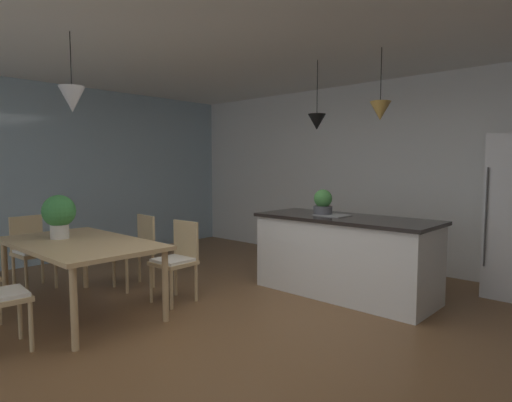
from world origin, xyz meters
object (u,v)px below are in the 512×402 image
chair_far_right (177,258)px  potted_plant_on_island (323,203)px  chair_window_end (32,249)px  potted_plant_on_table (59,213)px  chair_far_left (137,248)px  kitchen_island (344,255)px  dining_table (80,248)px

chair_far_right → potted_plant_on_island: 1.80m
chair_window_end → potted_plant_on_table: size_ratio=1.93×
chair_far_left → potted_plant_on_table: size_ratio=1.93×
chair_window_end → chair_far_right: size_ratio=1.00×
chair_window_end → potted_plant_on_table: 1.09m
potted_plant_on_table → chair_window_end: bearing=176.5°
chair_window_end → chair_far_left: bearing=45.7°
chair_window_end → potted_plant_on_island: 3.53m
chair_window_end → kitchen_island: bearing=38.8°
dining_table → kitchen_island: bearing=55.0°
chair_far_right → chair_far_left: 0.80m
chair_window_end → chair_far_left: size_ratio=1.00×
chair_far_right → potted_plant_on_island: bearing=57.3°
kitchen_island → potted_plant_on_island: 0.66m
chair_window_end → chair_far_right: bearing=28.0°
chair_far_right → potted_plant_on_table: bearing=-127.0°
chair_window_end → potted_plant_on_island: bearing=41.9°
chair_window_end → potted_plant_on_island: potted_plant_on_island is taller
chair_far_left → potted_plant_on_island: potted_plant_on_island is taller
chair_far_right → kitchen_island: (1.22, 1.43, -0.01)m
chair_far_right → potted_plant_on_island: size_ratio=2.91×
dining_table → chair_window_end: bearing=-179.8°
dining_table → potted_plant_on_island: potted_plant_on_island is taller
potted_plant_on_island → dining_table: bearing=-119.7°
kitchen_island → potted_plant_on_table: size_ratio=4.55×
dining_table → potted_plant_on_table: bearing=-168.8°
chair_far_left → chair_far_right: bearing=0.0°
kitchen_island → potted_plant_on_table: bearing=-129.1°
dining_table → potted_plant_on_island: bearing=60.3°
kitchen_island → chair_window_end: bearing=-141.2°
kitchen_island → potted_plant_on_table: 3.11m
chair_far_right → potted_plant_on_table: size_ratio=1.93×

